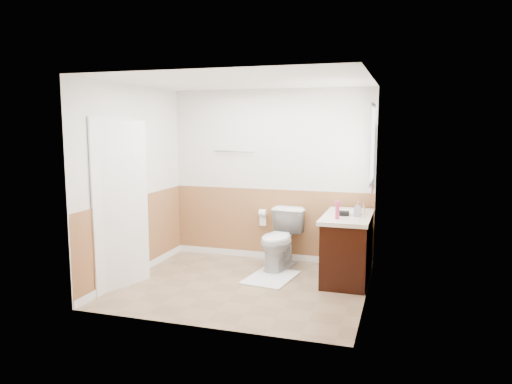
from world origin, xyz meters
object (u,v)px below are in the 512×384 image
(vanity_cabinet, at_px, (347,249))
(soap_dispenser, at_px, (358,209))
(toilet, at_px, (280,240))
(bath_mat, at_px, (271,278))
(lotion_bottle, at_px, (337,210))

(vanity_cabinet, distance_m, soap_dispenser, 0.56)
(toilet, height_order, soap_dispenser, soap_dispenser)
(bath_mat, bearing_deg, soap_dispenser, 9.71)
(soap_dispenser, bearing_deg, vanity_cabinet, 150.75)
(toilet, height_order, vanity_cabinet, toilet)
(bath_mat, relative_size, vanity_cabinet, 0.73)
(lotion_bottle, bearing_deg, soap_dispenser, 49.55)
(bath_mat, height_order, lotion_bottle, lotion_bottle)
(toilet, height_order, bath_mat, toilet)
(vanity_cabinet, xyz_separation_m, lotion_bottle, (-0.10, -0.33, 0.56))
(toilet, relative_size, vanity_cabinet, 0.75)
(vanity_cabinet, bearing_deg, bath_mat, -165.25)
(lotion_bottle, bearing_deg, toilet, 147.89)
(bath_mat, xyz_separation_m, vanity_cabinet, (0.95, 0.25, 0.39))
(toilet, bearing_deg, vanity_cabinet, -4.62)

